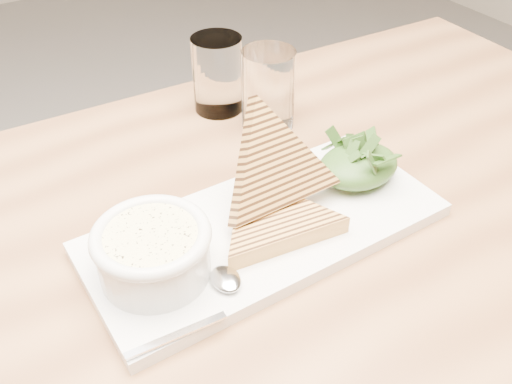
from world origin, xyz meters
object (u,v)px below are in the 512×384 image
glass_far (218,74)px  glass_near (268,90)px  table_top (310,231)px  soup_bowl (154,257)px  platter (265,228)px

glass_far → glass_near: bearing=-64.5°
table_top → glass_far: size_ratio=10.18×
soup_bowl → glass_far: (0.24, 0.29, 0.02)m
platter → glass_far: 0.31m
table_top → glass_near: (0.07, 0.21, 0.08)m
glass_near → table_top: bearing=-108.7°
glass_near → soup_bowl: bearing=-142.6°
soup_bowl → glass_far: glass_far is taller
platter → soup_bowl: (-0.14, -0.01, 0.03)m
soup_bowl → table_top: bearing=-0.6°
platter → glass_near: 0.25m
table_top → glass_far: bearing=83.7°
table_top → glass_near: glass_near is taller
soup_bowl → glass_far: size_ratio=0.99×
table_top → platter: platter is taller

